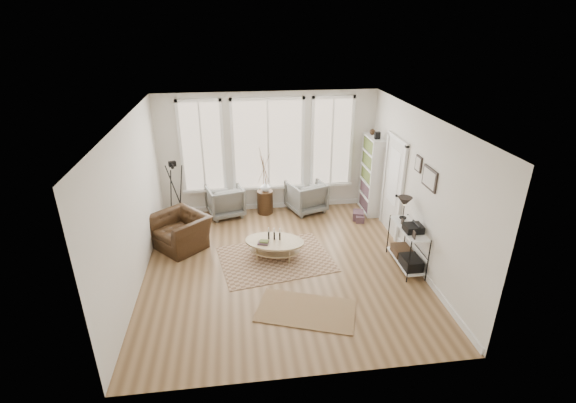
{
  "coord_description": "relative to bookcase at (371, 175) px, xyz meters",
  "views": [
    {
      "loc": [
        -0.77,
        -6.86,
        4.46
      ],
      "look_at": [
        0.2,
        0.6,
        1.1
      ],
      "focal_mm": 26.0,
      "sensor_mm": 36.0,
      "label": 1
    }
  ],
  "objects": [
    {
      "name": "tripod_camera",
      "position": [
        -4.61,
        -0.16,
        -0.24
      ],
      "size": [
        0.54,
        0.54,
        1.55
      ],
      "color": "black",
      "rests_on": "ground"
    },
    {
      "name": "rug_runner",
      "position": [
        -2.2,
        -3.62,
        -0.94
      ],
      "size": [
        1.8,
        1.37,
        0.01
      ],
      "primitive_type": "cube",
      "rotation": [
        0.0,
        0.0,
        -0.34
      ],
      "color": "brown",
      "rests_on": "ground"
    },
    {
      "name": "armchair_right",
      "position": [
        -1.54,
        0.22,
        -0.57
      ],
      "size": [
        1.06,
        1.08,
        0.77
      ],
      "primitive_type": "imported",
      "rotation": [
        0.0,
        0.0,
        3.49
      ],
      "color": "slate",
      "rests_on": "ground"
    },
    {
      "name": "side_table",
      "position": [
        -2.56,
        0.22,
        -0.18
      ],
      "size": [
        0.38,
        0.38,
        1.61
      ],
      "color": "#352011",
      "rests_on": "ground"
    },
    {
      "name": "wall_art",
      "position": [
        0.14,
        -2.49,
        0.92
      ],
      "size": [
        0.04,
        0.88,
        0.44
      ],
      "color": "black",
      "rests_on": "ground"
    },
    {
      "name": "book_stack_near",
      "position": [
        -0.39,
        -0.42,
        -0.86
      ],
      "size": [
        0.32,
        0.37,
        0.2
      ],
      "primitive_type": "cube",
      "rotation": [
        0.0,
        0.0,
        -0.28
      ],
      "color": "brown",
      "rests_on": "ground"
    },
    {
      "name": "armchair_left",
      "position": [
        -3.53,
        0.22,
        -0.58
      ],
      "size": [
        0.99,
        1.01,
        0.75
      ],
      "primitive_type": "imported",
      "rotation": [
        0.0,
        0.0,
        3.41
      ],
      "color": "slate",
      "rests_on": "ground"
    },
    {
      "name": "rug_main",
      "position": [
        -2.53,
        -1.96,
        -0.95
      ],
      "size": [
        2.39,
        1.96,
        0.01
      ],
      "primitive_type": "cube",
      "rotation": [
        0.0,
        0.0,
        0.17
      ],
      "color": "brown",
      "rests_on": "ground"
    },
    {
      "name": "bay_window",
      "position": [
        -2.44,
        0.49,
        0.65
      ],
      "size": [
        4.14,
        0.12,
        2.24
      ],
      "color": "tan",
      "rests_on": "ground"
    },
    {
      "name": "door",
      "position": [
        0.13,
        -1.08,
        0.17
      ],
      "size": [
        0.09,
        1.06,
        2.22
      ],
      "color": "silver",
      "rests_on": "ground"
    },
    {
      "name": "vase",
      "position": [
        -2.54,
        0.22,
        -0.26
      ],
      "size": [
        0.23,
        0.23,
        0.23
      ],
      "primitive_type": "imported",
      "rotation": [
        0.0,
        0.0,
        -0.01
      ],
      "color": "silver",
      "rests_on": "side_table"
    },
    {
      "name": "low_shelf",
      "position": [
        -0.06,
        -2.52,
        -0.44
      ],
      "size": [
        0.38,
        1.08,
        1.3
      ],
      "color": "white",
      "rests_on": "ground"
    },
    {
      "name": "coffee_table",
      "position": [
        -2.54,
        -1.87,
        -0.66
      ],
      "size": [
        1.34,
        1.04,
        0.54
      ],
      "color": "tan",
      "rests_on": "ground"
    },
    {
      "name": "bookcase",
      "position": [
        0.0,
        0.0,
        0.0
      ],
      "size": [
        0.31,
        0.85,
        2.06
      ],
      "color": "white",
      "rests_on": "ground"
    },
    {
      "name": "room",
      "position": [
        -2.42,
        -2.2,
        0.47
      ],
      "size": [
        5.5,
        5.54,
        2.9
      ],
      "color": "olive",
      "rests_on": "ground"
    },
    {
      "name": "accent_chair",
      "position": [
        -4.44,
        -1.17,
        -0.61
      ],
      "size": [
        1.43,
        1.42,
        0.7
      ],
      "primitive_type": "imported",
      "rotation": [
        0.0,
        0.0,
        -0.84
      ],
      "color": "#352011",
      "rests_on": "ground"
    },
    {
      "name": "book_stack_far",
      "position": [
        -0.39,
        -0.56,
        -0.88
      ],
      "size": [
        0.23,
        0.27,
        0.16
      ],
      "primitive_type": "cube",
      "rotation": [
        0.0,
        0.0,
        -0.16
      ],
      "color": "brown",
      "rests_on": "ground"
    }
  ]
}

